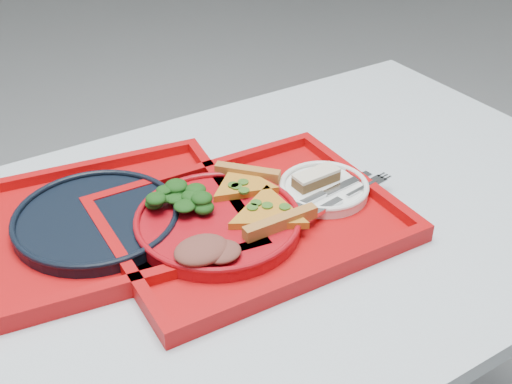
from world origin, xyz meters
TOP-DOWN VIEW (x-y plane):
  - table at (0.00, 0.00)m, footprint 1.60×0.80m
  - tray_main at (0.13, -0.01)m, footprint 0.46×0.37m
  - tray_far at (-0.08, 0.11)m, footprint 0.50×0.41m
  - dinner_plate at (0.08, 0.00)m, footprint 0.26×0.26m
  - side_plate at (0.28, -0.01)m, footprint 0.15×0.15m
  - navy_plate at (-0.08, 0.11)m, footprint 0.26×0.26m
  - pizza_slice_a at (0.15, -0.03)m, footprint 0.13×0.15m
  - pizza_slice_b at (0.15, 0.06)m, footprint 0.17×0.17m
  - salad_heap at (0.03, 0.06)m, footprint 0.09×0.08m
  - meat_portion at (0.01, -0.06)m, footprint 0.08×0.07m
  - dessert_bar at (0.27, 0.01)m, footprint 0.08×0.04m
  - knife at (0.28, -0.03)m, footprint 0.19×0.04m
  - fork at (0.29, -0.05)m, footprint 0.19×0.05m

SIDE VIEW (x-z plane):
  - table at x=0.00m, z-range 0.30..1.05m
  - tray_main at x=0.13m, z-range 0.75..0.76m
  - tray_far at x=-0.08m, z-range 0.75..0.76m
  - side_plate at x=0.28m, z-range 0.76..0.78m
  - navy_plate at x=-0.08m, z-range 0.76..0.78m
  - dinner_plate at x=0.08m, z-range 0.76..0.78m
  - knife at x=0.28m, z-range 0.78..0.78m
  - fork at x=0.29m, z-range 0.78..0.78m
  - dessert_bar at x=0.27m, z-range 0.78..0.80m
  - pizza_slice_a at x=0.15m, z-range 0.78..0.80m
  - pizza_slice_b at x=0.15m, z-range 0.78..0.80m
  - meat_portion at x=0.01m, z-range 0.78..0.80m
  - salad_heap at x=0.03m, z-range 0.78..0.82m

